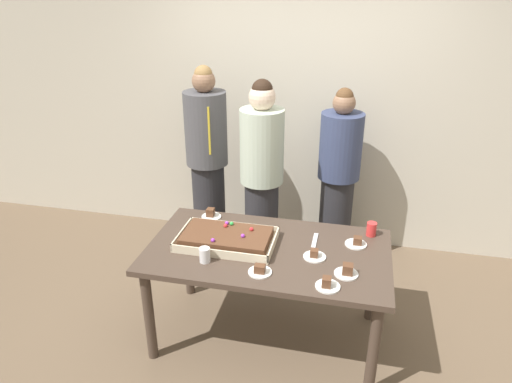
% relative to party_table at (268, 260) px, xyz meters
% --- Properties ---
extents(ground_plane, '(12.00, 12.00, 0.00)m').
position_rel_party_table_xyz_m(ground_plane, '(0.00, 0.00, -0.66)').
color(ground_plane, brown).
extents(interior_back_panel, '(8.00, 0.12, 3.00)m').
position_rel_party_table_xyz_m(interior_back_panel, '(0.00, 1.60, 0.84)').
color(interior_back_panel, beige).
rests_on(interior_back_panel, ground_plane).
extents(party_table, '(1.63, 0.91, 0.75)m').
position_rel_party_table_xyz_m(party_table, '(0.00, 0.00, 0.00)').
color(party_table, '#47382D').
rests_on(party_table, ground_plane).
extents(sheet_cake, '(0.67, 0.40, 0.10)m').
position_rel_party_table_xyz_m(sheet_cake, '(-0.29, 0.01, 0.13)').
color(sheet_cake, beige).
rests_on(sheet_cake, party_table).
extents(plated_slice_near_left, '(0.15, 0.15, 0.06)m').
position_rel_party_table_xyz_m(plated_slice_near_left, '(0.32, -0.04, 0.11)').
color(plated_slice_near_left, white).
rests_on(plated_slice_near_left, party_table).
extents(plated_slice_near_right, '(0.15, 0.15, 0.07)m').
position_rel_party_table_xyz_m(plated_slice_near_right, '(-0.52, 0.36, 0.11)').
color(plated_slice_near_right, white).
rests_on(plated_slice_near_right, party_table).
extents(plated_slice_far_left, '(0.15, 0.15, 0.07)m').
position_rel_party_table_xyz_m(plated_slice_far_left, '(0.54, -0.19, 0.12)').
color(plated_slice_far_left, white).
rests_on(plated_slice_far_left, party_table).
extents(plated_slice_far_right, '(0.15, 0.15, 0.06)m').
position_rel_party_table_xyz_m(plated_slice_far_right, '(0.01, -0.29, 0.11)').
color(plated_slice_far_right, white).
rests_on(plated_slice_far_right, party_table).
extents(plated_slice_center_front, '(0.15, 0.15, 0.07)m').
position_rel_party_table_xyz_m(plated_slice_center_front, '(0.43, -0.35, 0.11)').
color(plated_slice_center_front, white).
rests_on(plated_slice_center_front, party_table).
extents(plated_slice_center_back, '(0.15, 0.15, 0.06)m').
position_rel_party_table_xyz_m(plated_slice_center_back, '(0.58, 0.19, 0.11)').
color(plated_slice_center_back, white).
rests_on(plated_slice_center_back, party_table).
extents(drink_cup_nearest, '(0.07, 0.07, 0.10)m').
position_rel_party_table_xyz_m(drink_cup_nearest, '(0.68, 0.35, 0.14)').
color(drink_cup_nearest, red).
rests_on(drink_cup_nearest, party_table).
extents(drink_cup_middle, '(0.07, 0.07, 0.10)m').
position_rel_party_table_xyz_m(drink_cup_middle, '(-0.37, -0.24, 0.14)').
color(drink_cup_middle, white).
rests_on(drink_cup_middle, party_table).
extents(cake_server_utensil, '(0.03, 0.20, 0.01)m').
position_rel_party_table_xyz_m(cake_server_utensil, '(0.30, 0.17, 0.09)').
color(cake_server_utensil, silver).
rests_on(cake_server_utensil, party_table).
extents(person_serving_front, '(0.37, 0.37, 1.78)m').
position_rel_party_table_xyz_m(person_serving_front, '(-0.77, 1.05, 0.26)').
color(person_serving_front, '#28282D').
rests_on(person_serving_front, ground_plane).
extents(person_green_shirt_behind, '(0.36, 0.36, 1.62)m').
position_rel_party_table_xyz_m(person_green_shirt_behind, '(0.39, 1.18, 0.17)').
color(person_green_shirt_behind, '#28282D').
rests_on(person_green_shirt_behind, ground_plane).
extents(person_striped_tie_right, '(0.36, 0.36, 1.72)m').
position_rel_party_table_xyz_m(person_striped_tie_right, '(-0.23, 0.86, 0.23)').
color(person_striped_tie_right, '#28282D').
rests_on(person_striped_tie_right, ground_plane).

